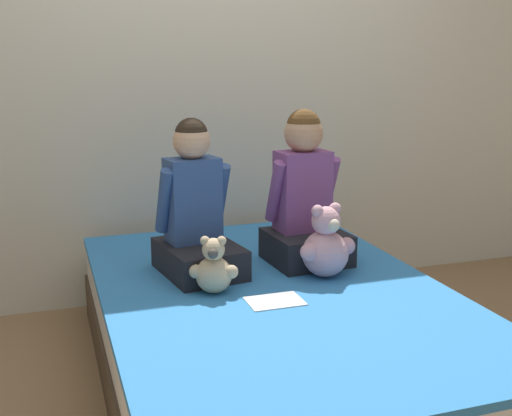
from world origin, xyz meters
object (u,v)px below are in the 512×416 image
Objects in this scene: bed at (274,337)px; teddy_bear_held_by_left_child at (214,269)px; teddy_bear_held_by_right_child at (326,246)px; sign_card at (275,301)px; child_on_left at (195,215)px; child_on_right at (304,199)px.

teddy_bear_held_by_left_child is (-0.24, 0.04, 0.31)m from bed.
bed is at bearing -173.09° from teddy_bear_held_by_right_child.
teddy_bear_held_by_right_child is 0.39m from sign_card.
teddy_bear_held_by_left_child reaches higher than bed.
bed is 0.39m from teddy_bear_held_by_left_child.
child_on_left is at bearing 127.99° from bed.
bed is 3.08× the size of child_on_left.
sign_card is (0.20, -0.44, -0.25)m from child_on_left.
bed is 0.63m from child_on_right.
sign_card is at bearing -109.03° from bed.
bed is 0.25m from sign_card.
teddy_bear_held_by_right_child is at bearing 16.29° from bed.
bed is 2.97× the size of child_on_right.
sign_card is at bearing -154.96° from teddy_bear_held_by_right_child.
child_on_left is at bearing 110.05° from teddy_bear_held_by_left_child.
sign_card is at bearing -128.40° from child_on_right.
teddy_bear_held_by_left_child is at bearing -155.33° from child_on_right.
sign_card reaches higher than bed.
child_on_right is at bearing 50.40° from bed.
bed is 9.64× the size of sign_card.
teddy_bear_held_by_right_child reaches higher than bed.
child_on_left reaches higher than bed.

